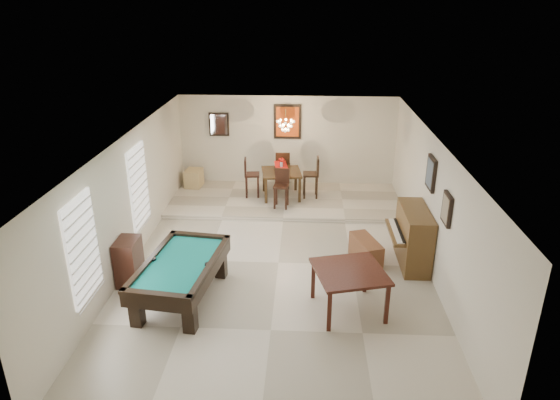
# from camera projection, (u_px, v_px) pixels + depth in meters

# --- Properties ---
(ground_plane) EXTENTS (6.00, 9.00, 0.02)m
(ground_plane) POSITION_uv_depth(u_px,v_px,m) (278.00, 263.00, 10.28)
(ground_plane) COLOR beige
(wall_back) EXTENTS (6.00, 0.04, 2.60)m
(wall_back) POSITION_uv_depth(u_px,v_px,m) (287.00, 142.00, 13.94)
(wall_back) COLOR silver
(wall_back) RESTS_ON ground_plane
(wall_front) EXTENTS (6.00, 0.04, 2.60)m
(wall_front) POSITION_uv_depth(u_px,v_px,m) (256.00, 358.00, 5.62)
(wall_front) COLOR silver
(wall_front) RESTS_ON ground_plane
(wall_left) EXTENTS (0.04, 9.00, 2.60)m
(wall_left) POSITION_uv_depth(u_px,v_px,m) (128.00, 201.00, 9.93)
(wall_left) COLOR silver
(wall_left) RESTS_ON ground_plane
(wall_right) EXTENTS (0.04, 9.00, 2.60)m
(wall_right) POSITION_uv_depth(u_px,v_px,m) (433.00, 208.00, 9.63)
(wall_right) COLOR silver
(wall_right) RESTS_ON ground_plane
(ceiling) EXTENTS (6.00, 9.00, 0.04)m
(ceiling) POSITION_uv_depth(u_px,v_px,m) (278.00, 140.00, 9.29)
(ceiling) COLOR white
(ceiling) RESTS_ON wall_back
(dining_step) EXTENTS (6.00, 2.50, 0.12)m
(dining_step) POSITION_uv_depth(u_px,v_px,m) (285.00, 200.00, 13.25)
(dining_step) COLOR beige
(dining_step) RESTS_ON ground_plane
(window_left_front) EXTENTS (0.06, 1.00, 1.70)m
(window_left_front) POSITION_uv_depth(u_px,v_px,m) (83.00, 249.00, 7.86)
(window_left_front) COLOR white
(window_left_front) RESTS_ON wall_left
(window_left_rear) EXTENTS (0.06, 1.00, 1.70)m
(window_left_rear) POSITION_uv_depth(u_px,v_px,m) (139.00, 186.00, 10.44)
(window_left_rear) COLOR white
(window_left_rear) RESTS_ON wall_left
(pool_table) EXTENTS (1.47, 2.35, 0.74)m
(pool_table) POSITION_uv_depth(u_px,v_px,m) (182.00, 281.00, 8.92)
(pool_table) COLOR black
(pool_table) RESTS_ON ground_plane
(square_table) EXTENTS (1.39, 1.39, 0.79)m
(square_table) POSITION_uv_depth(u_px,v_px,m) (349.00, 290.00, 8.58)
(square_table) COLOR black
(square_table) RESTS_ON ground_plane
(upright_piano) EXTENTS (0.79, 1.41, 1.17)m
(upright_piano) POSITION_uv_depth(u_px,v_px,m) (407.00, 237.00, 10.06)
(upright_piano) COLOR brown
(upright_piano) RESTS_ON ground_plane
(piano_bench) EXTENTS (0.64, 1.00, 0.52)m
(piano_bench) POSITION_uv_depth(u_px,v_px,m) (366.00, 251.00, 10.19)
(piano_bench) COLOR brown
(piano_bench) RESTS_ON ground_plane
(apothecary_chest) EXTENTS (0.40, 0.60, 0.90)m
(apothecary_chest) POSITION_uv_depth(u_px,v_px,m) (129.00, 262.00, 9.40)
(apothecary_chest) COLOR black
(apothecary_chest) RESTS_ON ground_plane
(dining_table) EXTENTS (1.13, 1.13, 0.83)m
(dining_table) POSITION_uv_depth(u_px,v_px,m) (281.00, 182.00, 13.20)
(dining_table) COLOR black
(dining_table) RESTS_ON dining_step
(flower_vase) EXTENTS (0.17, 0.17, 0.26)m
(flower_vase) POSITION_uv_depth(u_px,v_px,m) (281.00, 162.00, 13.00)
(flower_vase) COLOR #AF160F
(flower_vase) RESTS_ON dining_table
(dining_chair_south) EXTENTS (0.40, 0.40, 0.98)m
(dining_chair_south) POSITION_uv_depth(u_px,v_px,m) (281.00, 189.00, 12.50)
(dining_chair_south) COLOR black
(dining_chair_south) RESTS_ON dining_step
(dining_chair_north) EXTENTS (0.39, 0.39, 1.05)m
(dining_chair_north) POSITION_uv_depth(u_px,v_px,m) (283.00, 169.00, 13.83)
(dining_chair_north) COLOR black
(dining_chair_north) RESTS_ON dining_step
(dining_chair_west) EXTENTS (0.42, 0.42, 1.04)m
(dining_chair_west) POSITION_uv_depth(u_px,v_px,m) (252.00, 178.00, 13.19)
(dining_chair_west) COLOR black
(dining_chair_west) RESTS_ON dining_step
(dining_chair_east) EXTENTS (0.42, 0.42, 1.09)m
(dining_chair_east) POSITION_uv_depth(u_px,v_px,m) (311.00, 177.00, 13.14)
(dining_chair_east) COLOR black
(dining_chair_east) RESTS_ON dining_step
(corner_bench) EXTENTS (0.47, 0.57, 0.48)m
(corner_bench) POSITION_uv_depth(u_px,v_px,m) (194.00, 178.00, 13.98)
(corner_bench) COLOR tan
(corner_bench) RESTS_ON dining_step
(chandelier) EXTENTS (0.44, 0.44, 0.60)m
(chandelier) POSITION_uv_depth(u_px,v_px,m) (286.00, 122.00, 12.40)
(chandelier) COLOR #FFE5B2
(chandelier) RESTS_ON ceiling
(back_painting) EXTENTS (0.75, 0.06, 0.95)m
(back_painting) POSITION_uv_depth(u_px,v_px,m) (287.00, 122.00, 13.68)
(back_painting) COLOR #D84C14
(back_painting) RESTS_ON wall_back
(back_mirror) EXTENTS (0.55, 0.06, 0.65)m
(back_mirror) POSITION_uv_depth(u_px,v_px,m) (219.00, 124.00, 13.81)
(back_mirror) COLOR white
(back_mirror) RESTS_ON wall_back
(right_picture_upper) EXTENTS (0.06, 0.55, 0.65)m
(right_picture_upper) POSITION_uv_depth(u_px,v_px,m) (431.00, 173.00, 9.68)
(right_picture_upper) COLOR slate
(right_picture_upper) RESTS_ON wall_right
(right_picture_lower) EXTENTS (0.06, 0.45, 0.55)m
(right_picture_lower) POSITION_uv_depth(u_px,v_px,m) (447.00, 209.00, 8.56)
(right_picture_lower) COLOR gray
(right_picture_lower) RESTS_ON wall_right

